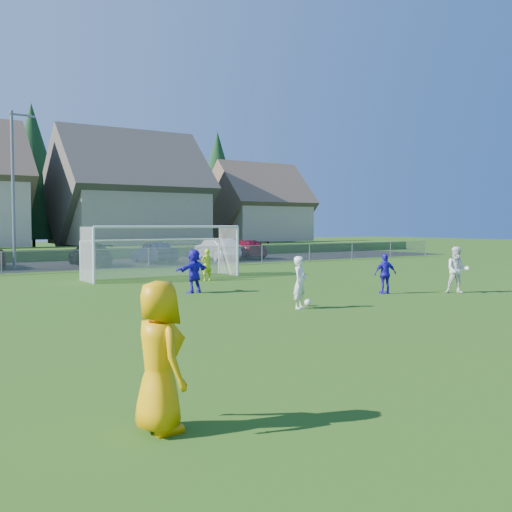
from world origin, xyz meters
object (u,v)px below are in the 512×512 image
object	(u,v)px
car_d	(90,254)
referee	(159,356)
car_g	(244,249)
soccer_goal	(161,244)
soccer_ball	(308,303)
player_white_a	(300,282)
car_f	(217,249)
car_e	(154,252)
player_blue_a	(385,274)
goalkeeper	(207,265)
player_blue_b	(194,271)
player_white_b	(457,270)

from	to	relation	value
car_d	referee	bearing A→B (deg)	79.71
car_g	soccer_goal	xyz separation A→B (m)	(-12.17, -11.46, 0.94)
soccer_ball	player_white_a	xyz separation A→B (m)	(-0.55, -0.30, 0.69)
car_f	car_d	bearing A→B (deg)	8.38
car_g	soccer_goal	world-z (taller)	soccer_goal
car_d	car_e	xyz separation A→B (m)	(4.31, -0.04, 0.04)
player_blue_a	car_g	world-z (taller)	player_blue_a
goalkeeper	car_d	distance (m)	12.86
player_blue_b	car_e	distance (m)	17.75
referee	car_e	xyz separation A→B (m)	(13.54, 29.75, -0.20)
goalkeeper	car_g	bearing A→B (deg)	-130.81
player_blue_b	soccer_goal	xyz separation A→B (m)	(1.67, 6.37, 0.81)
player_white_a	car_g	xyz separation A→B (m)	(13.19, 23.38, -0.11)
referee	car_e	distance (m)	32.68
soccer_ball	goalkeeper	bearing A→B (deg)	80.32
player_blue_b	car_d	world-z (taller)	player_blue_b
player_blue_a	player_white_b	bearing A→B (deg)	168.21
player_white_a	player_white_b	size ratio (longest dim) A/B	0.92
player_blue_b	soccer_goal	bearing A→B (deg)	-120.05
car_f	player_white_b	bearing A→B (deg)	86.92
player_white_b	soccer_goal	bearing A→B (deg)	161.32
soccer_ball	player_white_b	size ratio (longest dim) A/B	0.13
goalkeeper	player_white_a	bearing A→B (deg)	75.11
player_white_b	car_e	xyz separation A→B (m)	(-2.01, 22.33, -0.13)
car_d	player_blue_b	bearing A→B (deg)	91.08
player_white_a	car_f	world-z (taller)	player_white_a
soccer_ball	car_f	world-z (taller)	car_f
player_white_b	soccer_goal	world-z (taller)	soccer_goal
referee	player_blue_a	distance (m)	15.88
soccer_goal	car_g	bearing A→B (deg)	43.27
goalkeeper	soccer_goal	distance (m)	2.83
referee	goalkeeper	xyz separation A→B (m)	(10.28, 16.97, -0.22)
player_blue_a	car_g	distance (m)	23.52
soccer_ball	car_e	distance (m)	22.48
referee	player_blue_a	xyz separation A→B (m)	(13.21, 8.81, -0.20)
car_d	player_white_a	bearing A→B (deg)	94.18
car_e	car_g	world-z (taller)	car_e
player_blue_b	goalkeeper	xyz separation A→B (m)	(2.77, 3.92, -0.10)
soccer_ball	car_d	size ratio (longest dim) A/B	0.05
referee	player_blue_a	world-z (taller)	referee
car_d	car_g	bearing A→B (deg)	-167.96
soccer_ball	referee	xyz separation A→B (m)	(-8.71, -7.80, 0.83)
player_blue_a	soccer_goal	bearing A→B (deg)	-50.26
car_d	soccer_goal	distance (m)	10.41
car_d	car_g	size ratio (longest dim) A/B	1.02
player_white_a	player_blue_b	world-z (taller)	player_blue_b
soccer_goal	player_blue_b	bearing A→B (deg)	-104.65
player_white_a	soccer_goal	bearing A→B (deg)	54.19
soccer_goal	goalkeeper	bearing A→B (deg)	-65.76
player_white_b	car_d	distance (m)	23.25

